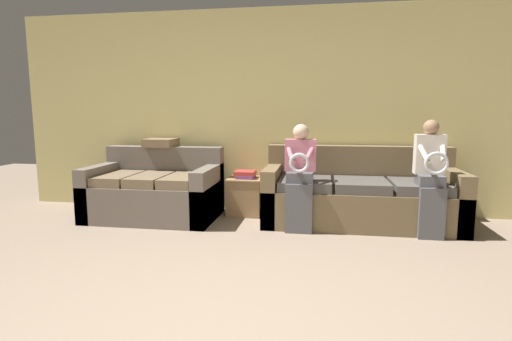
{
  "coord_description": "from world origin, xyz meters",
  "views": [
    {
      "loc": [
        0.54,
        -1.8,
        1.27
      ],
      "look_at": [
        -0.06,
        1.96,
        0.72
      ],
      "focal_mm": 28.0,
      "sensor_mm": 36.0,
      "label": 1
    }
  ],
  "objects_px": {
    "couch_main": "(359,196)",
    "book_stack": "(245,174)",
    "child_left_seated": "(300,173)",
    "throw_pillow": "(161,143)",
    "couch_side": "(155,192)",
    "child_right_seated": "(431,173)",
    "side_shelf": "(245,195)"
  },
  "relations": [
    {
      "from": "child_right_seated",
      "to": "throw_pillow",
      "type": "bearing_deg",
      "value": 169.41
    },
    {
      "from": "couch_side",
      "to": "book_stack",
      "type": "bearing_deg",
      "value": 16.06
    },
    {
      "from": "book_stack",
      "to": "couch_side",
      "type": "bearing_deg",
      "value": -163.94
    },
    {
      "from": "child_right_seated",
      "to": "book_stack",
      "type": "relative_size",
      "value": 4.37
    },
    {
      "from": "couch_side",
      "to": "throw_pillow",
      "type": "bearing_deg",
      "value": 98.2
    },
    {
      "from": "book_stack",
      "to": "couch_main",
      "type": "bearing_deg",
      "value": -7.85
    },
    {
      "from": "child_right_seated",
      "to": "side_shelf",
      "type": "xyz_separation_m",
      "value": [
        -2.03,
        0.56,
        -0.41
      ]
    },
    {
      "from": "couch_main",
      "to": "child_left_seated",
      "type": "height_order",
      "value": "child_left_seated"
    },
    {
      "from": "couch_main",
      "to": "couch_side",
      "type": "height_order",
      "value": "couch_main"
    },
    {
      "from": "side_shelf",
      "to": "throw_pillow",
      "type": "xyz_separation_m",
      "value": [
        -1.1,
        0.02,
        0.65
      ]
    },
    {
      "from": "couch_main",
      "to": "child_left_seated",
      "type": "xyz_separation_m",
      "value": [
        -0.67,
        -0.37,
        0.31
      ]
    },
    {
      "from": "child_right_seated",
      "to": "throw_pillow",
      "type": "relative_size",
      "value": 3.24
    },
    {
      "from": "child_right_seated",
      "to": "side_shelf",
      "type": "bearing_deg",
      "value": 164.53
    },
    {
      "from": "child_left_seated",
      "to": "throw_pillow",
      "type": "height_order",
      "value": "child_left_seated"
    },
    {
      "from": "couch_main",
      "to": "child_right_seated",
      "type": "relative_size",
      "value": 1.8
    },
    {
      "from": "child_left_seated",
      "to": "couch_side",
      "type": "bearing_deg",
      "value": 171.8
    },
    {
      "from": "throw_pillow",
      "to": "side_shelf",
      "type": "bearing_deg",
      "value": -1.23
    },
    {
      "from": "side_shelf",
      "to": "throw_pillow",
      "type": "relative_size",
      "value": 1.25
    },
    {
      "from": "couch_main",
      "to": "book_stack",
      "type": "distance_m",
      "value": 1.39
    },
    {
      "from": "child_left_seated",
      "to": "child_right_seated",
      "type": "distance_m",
      "value": 1.33
    },
    {
      "from": "book_stack",
      "to": "throw_pillow",
      "type": "height_order",
      "value": "throw_pillow"
    },
    {
      "from": "child_left_seated",
      "to": "throw_pillow",
      "type": "distance_m",
      "value": 1.92
    },
    {
      "from": "couch_main",
      "to": "child_left_seated",
      "type": "distance_m",
      "value": 0.82
    },
    {
      "from": "couch_side",
      "to": "side_shelf",
      "type": "distance_m",
      "value": 1.1
    },
    {
      "from": "couch_main",
      "to": "child_right_seated",
      "type": "bearing_deg",
      "value": -28.99
    },
    {
      "from": "couch_side",
      "to": "child_right_seated",
      "type": "distance_m",
      "value": 3.12
    },
    {
      "from": "child_left_seated",
      "to": "side_shelf",
      "type": "relative_size",
      "value": 2.48
    },
    {
      "from": "couch_side",
      "to": "throw_pillow",
      "type": "height_order",
      "value": "throw_pillow"
    },
    {
      "from": "side_shelf",
      "to": "child_right_seated",
      "type": "bearing_deg",
      "value": -15.47
    },
    {
      "from": "side_shelf",
      "to": "throw_pillow",
      "type": "bearing_deg",
      "value": 178.77
    },
    {
      "from": "couch_main",
      "to": "child_right_seated",
      "type": "xyz_separation_m",
      "value": [
        0.67,
        -0.37,
        0.34
      ]
    },
    {
      "from": "couch_main",
      "to": "couch_side",
      "type": "xyz_separation_m",
      "value": [
        -2.42,
        -0.12,
        -0.01
      ]
    }
  ]
}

